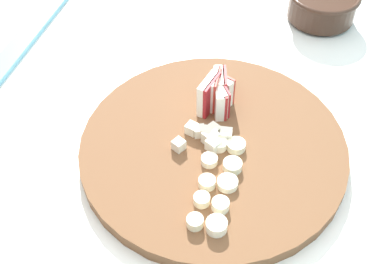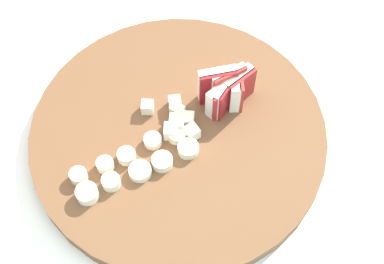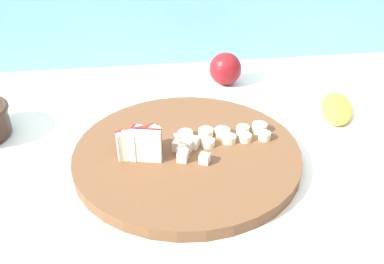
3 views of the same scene
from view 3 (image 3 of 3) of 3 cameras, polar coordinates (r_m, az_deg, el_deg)
The scene contains 7 objects.
tile_backsplash at distance 1.23m, azimuth 0.17°, elevation 1.21°, with size 2.40×0.04×1.39m, color #6BADC6.
cutting_board at distance 0.71m, azimuth -0.71°, elevation -3.05°, with size 0.40×0.40×0.02m, color brown.
apple_wedge_fan at distance 0.67m, azimuth -7.40°, elevation -1.59°, with size 0.08×0.05×0.06m.
apple_dice_pile at distance 0.69m, azimuth -0.90°, elevation -2.21°, with size 0.06×0.08×0.02m.
banana_slice_rows at distance 0.73m, azimuth 4.81°, elevation -0.43°, with size 0.17×0.06×0.02m.
banana_peel at distance 0.91m, azimuth 20.05°, elevation 3.25°, with size 0.15×0.06×0.02m, color gold.
whole_apple at distance 0.98m, azimuth 4.80°, elevation 9.03°, with size 0.08×0.08×0.08m, color maroon.
Camera 3 is at (-0.15, -0.59, 1.32)m, focal length 37.13 mm.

